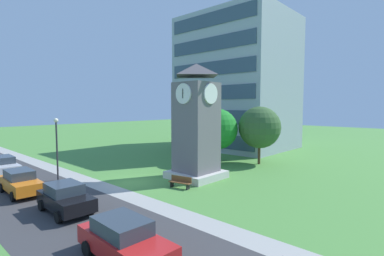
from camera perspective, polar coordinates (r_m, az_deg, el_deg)
ground_plane at (r=24.18m, az=-12.10°, el=-10.61°), size 160.00×160.00×0.00m
street_asphalt at (r=21.26m, az=-26.96°, el=-13.08°), size 120.00×7.20×0.01m
kerb_strip at (r=23.07m, az=-16.47°, el=-11.42°), size 120.00×1.60×0.01m
office_building at (r=43.98m, az=9.02°, el=8.74°), size 14.90×12.95×19.20m
clock_tower at (r=24.53m, az=0.85°, el=0.03°), size 4.09×4.09×9.79m
park_bench at (r=22.14m, az=-2.34°, el=-10.69°), size 1.86×0.87×0.88m
street_lamp at (r=26.30m, az=-25.32°, el=-2.43°), size 0.36×0.36×5.22m
tree_by_building at (r=31.40m, az=13.29°, el=0.12°), size 4.47×4.47×6.19m
tree_streetside at (r=31.18m, az=5.04°, el=-0.22°), size 4.43×4.43×5.95m
parked_car_silver at (r=31.10m, az=-33.45°, el=-6.26°), size 4.81×2.10×1.69m
parked_car_orange at (r=23.92m, az=-30.97°, el=-9.18°), size 4.64×2.03×1.69m
parked_car_black at (r=18.77m, az=-23.88°, el=-12.57°), size 4.24×2.17×1.69m
parked_car_red at (r=12.61m, az=-13.30°, el=-20.84°), size 4.70×2.13×1.69m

